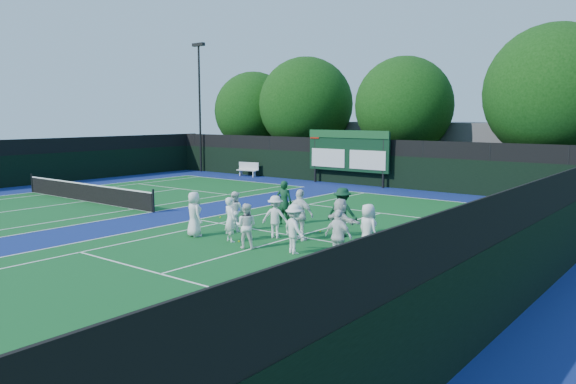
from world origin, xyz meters
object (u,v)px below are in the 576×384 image
Objects in this scene: scoreboard at (348,151)px; bench at (248,169)px; coach_left at (284,203)px; tennis_net at (86,192)px.

scoreboard is 8.71m from bench.
coach_left is (13.77, -12.88, 0.36)m from bench.
scoreboard reaches higher than tennis_net.
coach_left is (5.21, -13.09, -1.27)m from scoreboard.
scoreboard reaches higher than coach_left.
coach_left is (12.20, 1.49, 0.43)m from tennis_net.
scoreboard is 3.51× the size of bench.
tennis_net is 6.61× the size of bench.
scoreboard is at bearing -85.81° from coach_left.
tennis_net reaches higher than bench.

